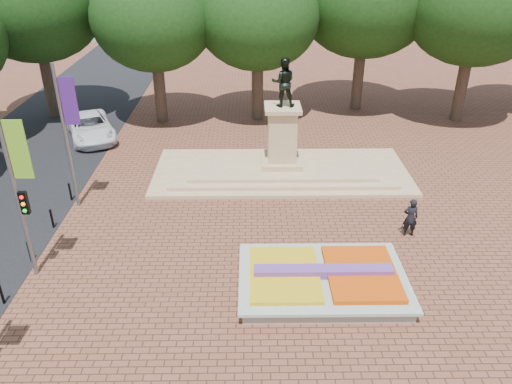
{
  "coord_description": "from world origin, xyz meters",
  "views": [
    {
      "loc": [
        -1.69,
        -17.05,
        12.09
      ],
      "look_at": [
        -1.47,
        1.63,
        2.2
      ],
      "focal_mm": 35.0,
      "sensor_mm": 36.0,
      "label": 1
    }
  ],
  "objects_px": {
    "flower_bed": "(323,279)",
    "monument": "(281,159)",
    "pedestrian": "(410,217)",
    "van": "(91,127)"
  },
  "relations": [
    {
      "from": "flower_bed",
      "to": "pedestrian",
      "type": "bearing_deg",
      "value": 40.23
    },
    {
      "from": "monument",
      "to": "pedestrian",
      "type": "distance_m",
      "value": 8.3
    },
    {
      "from": "flower_bed",
      "to": "van",
      "type": "bearing_deg",
      "value": 130.25
    },
    {
      "from": "pedestrian",
      "to": "van",
      "type": "bearing_deg",
      "value": -32.69
    },
    {
      "from": "monument",
      "to": "van",
      "type": "height_order",
      "value": "monument"
    },
    {
      "from": "monument",
      "to": "van",
      "type": "relative_size",
      "value": 2.5
    },
    {
      "from": "flower_bed",
      "to": "monument",
      "type": "bearing_deg",
      "value": 95.87
    },
    {
      "from": "pedestrian",
      "to": "monument",
      "type": "bearing_deg",
      "value": -48.8
    },
    {
      "from": "flower_bed",
      "to": "pedestrian",
      "type": "distance_m",
      "value": 5.61
    },
    {
      "from": "van",
      "to": "flower_bed",
      "type": "bearing_deg",
      "value": -73.53
    }
  ]
}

